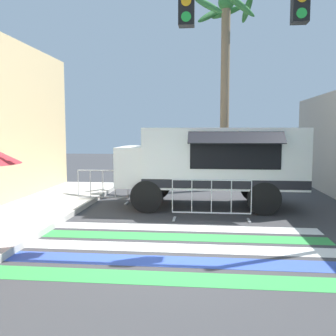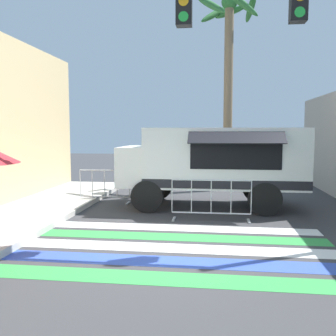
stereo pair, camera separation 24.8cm
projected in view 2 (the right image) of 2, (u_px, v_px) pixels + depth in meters
The scene contains 7 objects.
ground_plane at pixel (170, 247), 7.27m from camera, with size 60.00×60.00×0.00m, color #38383A.
crosswalk_painted at pixel (170, 248), 7.24m from camera, with size 6.40×3.60×0.01m.
food_truck at pixel (210, 159), 11.10m from camera, with size 5.32×2.73×2.35m.
traffic_signal_pole at pixel (298, 34), 7.33m from camera, with size 5.14×0.29×5.69m.
barricade_front at pixel (211, 200), 9.43m from camera, with size 2.01×0.44×1.06m.
barricade_side at pixel (105, 187), 11.79m from camera, with size 1.62×0.44×1.06m.
palm_tree at pixel (229, 57), 14.02m from camera, with size 2.41×2.46×7.34m.
Camera 2 is at (0.84, -7.04, 2.25)m, focal length 40.00 mm.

